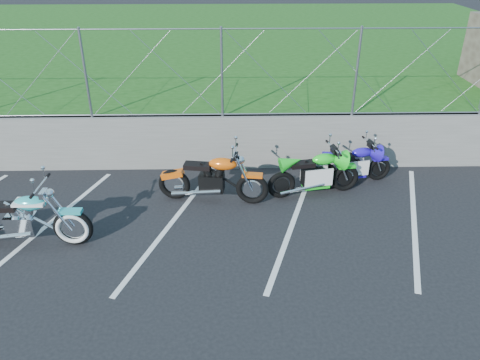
{
  "coord_description": "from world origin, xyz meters",
  "views": [
    {
      "loc": [
        1.17,
        -6.76,
        5.0
      ],
      "look_at": [
        1.35,
        1.3,
        0.78
      ],
      "focal_mm": 35.0,
      "sensor_mm": 36.0,
      "label": 1
    }
  ],
  "objects_px": {
    "cruiser_turquoise": "(24,221)",
    "naked_orange": "(214,180)",
    "sportbike_blue": "(354,166)",
    "sportbike_green": "(315,175)"
  },
  "relations": [
    {
      "from": "cruiser_turquoise",
      "to": "sportbike_blue",
      "type": "distance_m",
      "value": 6.84
    },
    {
      "from": "sportbike_green",
      "to": "naked_orange",
      "type": "bearing_deg",
      "value": 175.58
    },
    {
      "from": "cruiser_turquoise",
      "to": "sportbike_blue",
      "type": "xyz_separation_m",
      "value": [
        6.45,
        2.26,
        -0.08
      ]
    },
    {
      "from": "cruiser_turquoise",
      "to": "naked_orange",
      "type": "bearing_deg",
      "value": 25.09
    },
    {
      "from": "cruiser_turquoise",
      "to": "sportbike_green",
      "type": "xyz_separation_m",
      "value": [
        5.5,
        1.76,
        -0.03
      ]
    },
    {
      "from": "naked_orange",
      "to": "sportbike_green",
      "type": "bearing_deg",
      "value": 15.27
    },
    {
      "from": "naked_orange",
      "to": "sportbike_green",
      "type": "relative_size",
      "value": 1.14
    },
    {
      "from": "naked_orange",
      "to": "sportbike_green",
      "type": "xyz_separation_m",
      "value": [
        2.16,
        0.26,
        -0.04
      ]
    },
    {
      "from": "naked_orange",
      "to": "cruiser_turquoise",
      "type": "bearing_deg",
      "value": -147.44
    },
    {
      "from": "sportbike_blue",
      "to": "naked_orange",
      "type": "bearing_deg",
      "value": -177.69
    }
  ]
}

